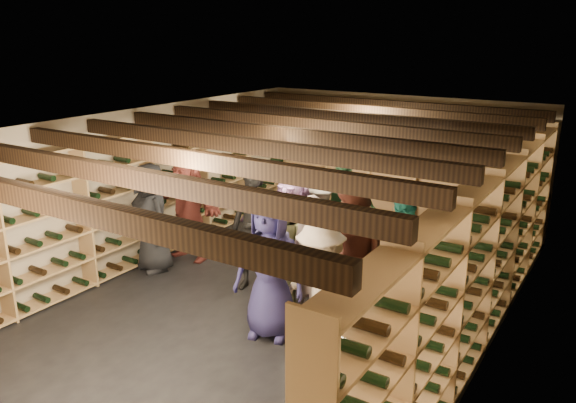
% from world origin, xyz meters
% --- Properties ---
extents(ground, '(8.00, 8.00, 0.00)m').
position_xyz_m(ground, '(0.00, 0.00, 0.00)').
color(ground, black).
rests_on(ground, ground).
extents(walls, '(5.52, 8.02, 2.40)m').
position_xyz_m(walls, '(0.00, 0.00, 1.20)').
color(walls, tan).
rests_on(walls, ground).
extents(ceiling, '(5.50, 8.00, 0.01)m').
position_xyz_m(ceiling, '(0.00, 0.00, 2.40)').
color(ceiling, beige).
rests_on(ceiling, walls).
extents(ceiling_joists, '(5.40, 7.12, 0.18)m').
position_xyz_m(ceiling_joists, '(0.00, 0.00, 2.26)').
color(ceiling_joists, black).
rests_on(ceiling_joists, ground).
extents(wine_rack_left, '(0.32, 7.50, 2.15)m').
position_xyz_m(wine_rack_left, '(-2.57, 0.00, 1.08)').
color(wine_rack_left, '#A58550').
rests_on(wine_rack_left, ground).
extents(wine_rack_right, '(0.32, 7.50, 2.15)m').
position_xyz_m(wine_rack_right, '(2.57, 0.00, 1.08)').
color(wine_rack_right, '#A58550').
rests_on(wine_rack_right, ground).
extents(wine_rack_back, '(4.70, 0.30, 2.15)m').
position_xyz_m(wine_rack_back, '(0.00, 3.83, 1.07)').
color(wine_rack_back, '#A58550').
rests_on(wine_rack_back, ground).
extents(crate_stack_left, '(0.57, 0.45, 0.68)m').
position_xyz_m(crate_stack_left, '(-0.64, 1.84, 0.34)').
color(crate_stack_left, tan).
rests_on(crate_stack_left, ground).
extents(crate_stack_right, '(0.56, 0.44, 0.68)m').
position_xyz_m(crate_stack_right, '(-0.04, 1.30, 0.34)').
color(crate_stack_right, tan).
rests_on(crate_stack_right, ground).
extents(crate_loose, '(0.52, 0.35, 0.17)m').
position_xyz_m(crate_loose, '(1.19, 1.30, 0.09)').
color(crate_loose, tan).
rests_on(crate_loose, ground).
extents(person_0, '(0.95, 0.77, 1.68)m').
position_xyz_m(person_0, '(-2.18, -0.35, 0.84)').
color(person_0, black).
rests_on(person_0, ground).
extents(person_1, '(0.70, 0.50, 1.82)m').
position_xyz_m(person_1, '(-0.46, -0.12, 0.91)').
color(person_1, black).
rests_on(person_1, ground).
extents(person_2, '(0.90, 0.80, 1.55)m').
position_xyz_m(person_2, '(0.13, -0.31, 0.77)').
color(person_2, '#62643E').
rests_on(person_2, ground).
extents(person_3, '(1.11, 0.82, 1.53)m').
position_xyz_m(person_3, '(1.04, -0.89, 0.76)').
color(person_3, '#C5B29B').
rests_on(person_3, ground).
extents(person_4, '(1.16, 0.62, 1.89)m').
position_xyz_m(person_4, '(1.69, -0.16, 0.94)').
color(person_4, '#1F7C72').
rests_on(person_4, ground).
extents(person_5, '(1.60, 0.57, 1.71)m').
position_xyz_m(person_5, '(-2.04, 0.30, 0.85)').
color(person_5, maroon).
rests_on(person_5, ground).
extents(person_6, '(0.98, 0.76, 1.76)m').
position_xyz_m(person_6, '(0.42, -1.00, 0.88)').
color(person_6, '#221F4D').
rests_on(person_6, ground).
extents(person_7, '(0.69, 0.54, 1.65)m').
position_xyz_m(person_7, '(0.65, -0.50, 0.82)').
color(person_7, gray).
rests_on(person_7, ground).
extents(person_8, '(1.08, 0.98, 1.82)m').
position_xyz_m(person_8, '(1.17, -0.33, 0.91)').
color(person_8, '#461E15').
rests_on(person_8, ground).
extents(person_9, '(1.14, 0.85, 1.57)m').
position_xyz_m(person_9, '(0.06, 0.76, 0.78)').
color(person_9, '#ABA99B').
rests_on(person_9, ground).
extents(person_10, '(1.16, 0.73, 1.83)m').
position_xyz_m(person_10, '(0.17, 1.30, 0.91)').
color(person_10, '#275333').
rests_on(person_10, ground).
extents(person_11, '(1.66, 0.64, 1.75)m').
position_xyz_m(person_11, '(-0.02, 0.22, 0.88)').
color(person_11, '#825C96').
rests_on(person_11, ground).
extents(person_12, '(0.95, 0.77, 1.69)m').
position_xyz_m(person_12, '(2.13, 1.30, 0.85)').
color(person_12, '#303035').
rests_on(person_12, ground).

